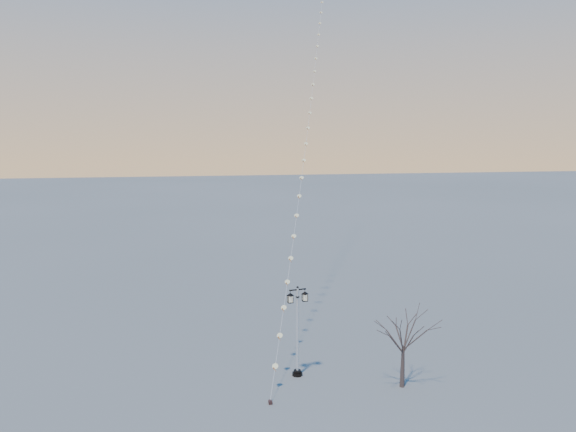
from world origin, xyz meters
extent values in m
plane|color=slate|center=(0.00, 0.00, 0.00)|extent=(300.00, 300.00, 0.00)
cylinder|color=black|center=(0.44, 1.96, 0.08)|extent=(0.55, 0.55, 0.16)
cylinder|color=black|center=(0.44, 1.96, 0.23)|extent=(0.40, 0.40, 0.14)
cylinder|color=silver|center=(0.44, 1.96, 2.62)|extent=(0.13, 0.13, 4.65)
cylinder|color=black|center=(0.44, 1.96, 4.40)|extent=(0.20, 0.20, 0.06)
cube|color=black|center=(0.44, 1.96, 4.79)|extent=(0.93, 0.22, 0.06)
sphere|color=black|center=(0.44, 1.96, 4.91)|extent=(0.14, 0.14, 0.14)
pyramid|color=black|center=(0.03, 1.88, 4.65)|extent=(0.43, 0.43, 0.14)
cube|color=beige|center=(0.03, 1.88, 4.34)|extent=(0.26, 0.26, 0.34)
cube|color=black|center=(0.03, 1.88, 4.15)|extent=(0.30, 0.30, 0.04)
pyramid|color=black|center=(0.85, 2.03, 4.65)|extent=(0.43, 0.43, 0.14)
cube|color=beige|center=(0.85, 2.03, 4.34)|extent=(0.26, 0.26, 0.34)
cube|color=black|center=(0.85, 2.03, 4.15)|extent=(0.30, 0.30, 0.04)
cone|color=#42332E|center=(5.51, -0.35, 1.11)|extent=(0.26, 0.26, 2.22)
cylinder|color=#351E1C|center=(-1.48, -0.98, 0.10)|extent=(0.20, 0.20, 0.20)
cylinder|color=black|center=(-1.48, -0.98, 0.13)|extent=(0.03, 0.03, 0.25)
cone|color=orange|center=(5.10, 20.19, 16.29)|extent=(0.08, 0.08, 0.28)
cylinder|color=white|center=(-1.48, -0.98, 0.60)|extent=(0.02, 0.02, 0.81)
camera|label=1|loc=(-5.18, -26.05, 12.95)|focal=34.72mm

